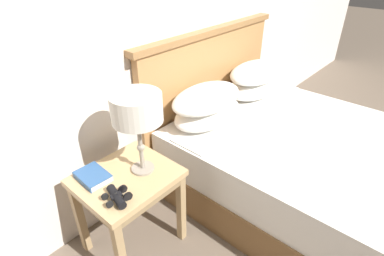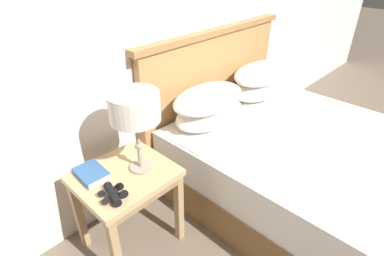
{
  "view_description": "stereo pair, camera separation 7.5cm",
  "coord_description": "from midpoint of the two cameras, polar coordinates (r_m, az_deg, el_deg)",
  "views": [
    {
      "loc": [
        -1.39,
        -0.59,
        1.65
      ],
      "look_at": [
        -0.16,
        0.49,
        0.66
      ],
      "focal_mm": 28.0,
      "sensor_mm": 36.0,
      "label": 1
    },
    {
      "loc": [
        -1.34,
        -0.65,
        1.65
      ],
      "look_at": [
        -0.16,
        0.49,
        0.66
      ],
      "focal_mm": 28.0,
      "sensor_mm": 36.0,
      "label": 2
    }
  ],
  "objects": [
    {
      "name": "ground_plane",
      "position": [
        2.23,
        11.71,
        -17.61
      ],
      "size": [
        20.0,
        20.0,
        0.0
      ],
      "primitive_type": "plane",
      "color": "#6B5B4C",
      "rests_on": "ground"
    },
    {
      "name": "wall_back",
      "position": [
        2.07,
        -7.23,
        21.07
      ],
      "size": [
        8.0,
        0.06,
        2.6
      ],
      "color": "silver",
      "rests_on": "ground_plane"
    },
    {
      "name": "nightstand",
      "position": [
        1.79,
        -13.33,
        -10.85
      ],
      "size": [
        0.53,
        0.47,
        0.56
      ],
      "color": "tan",
      "rests_on": "ground_plane"
    },
    {
      "name": "bed",
      "position": [
        2.34,
        18.31,
        -5.36
      ],
      "size": [
        1.59,
        1.9,
        1.13
      ],
      "color": "brown",
      "rests_on": "ground_plane"
    },
    {
      "name": "table_lamp",
      "position": [
        1.55,
        -11.84,
        3.31
      ],
      "size": [
        0.27,
        0.27,
        0.47
      ],
      "color": "gray",
      "rests_on": "nightstand"
    },
    {
      "name": "book_on_nightstand",
      "position": [
        1.75,
        -19.59,
        -8.72
      ],
      "size": [
        0.15,
        0.2,
        0.04
      ],
      "color": "silver",
      "rests_on": "nightstand"
    },
    {
      "name": "binoculars_pair",
      "position": [
        1.59,
        -15.49,
        -12.46
      ],
      "size": [
        0.15,
        0.16,
        0.05
      ],
      "color": "black",
      "rests_on": "nightstand"
    }
  ]
}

